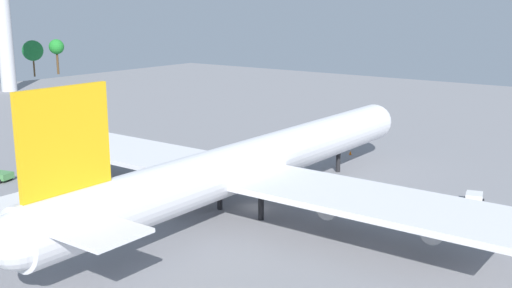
{
  "coord_description": "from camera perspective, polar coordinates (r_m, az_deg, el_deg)",
  "views": [
    {
      "loc": [
        -60.16,
        -44.83,
        25.43
      ],
      "look_at": [
        0.0,
        0.0,
        8.38
      ],
      "focal_mm": 42.87,
      "sensor_mm": 36.0,
      "label": 1
    }
  ],
  "objects": [
    {
      "name": "safety_cone_nose",
      "position": [
        107.71,
        8.8,
        -0.81
      ],
      "size": [
        0.5,
        0.5,
        0.71
      ],
      "primitive_type": "cone",
      "color": "orange",
      "rests_on": "ground_plane"
    },
    {
      "name": "control_tower",
      "position": [
        199.46,
        -22.55,
        11.04
      ],
      "size": [
        8.53,
        8.53,
        37.58
      ],
      "color": "silver",
      "rests_on": "ground_plane"
    },
    {
      "name": "cargo_airplane",
      "position": [
        77.02,
        -0.27,
        -1.78
      ],
      "size": [
        72.53,
        67.84,
        18.61
      ],
      "color": "silver",
      "rests_on": "ground_plane"
    },
    {
      "name": "baggage_tug",
      "position": [
        83.8,
        19.67,
        -4.87
      ],
      "size": [
        4.74,
        3.32,
        2.08
      ],
      "color": "white",
      "rests_on": "ground_plane"
    },
    {
      "name": "ground_plane",
      "position": [
        79.22,
        0.0,
        -5.92
      ],
      "size": [
        290.1,
        290.1,
        0.0
      ],
      "primitive_type": "plane",
      "color": "gray"
    }
  ]
}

